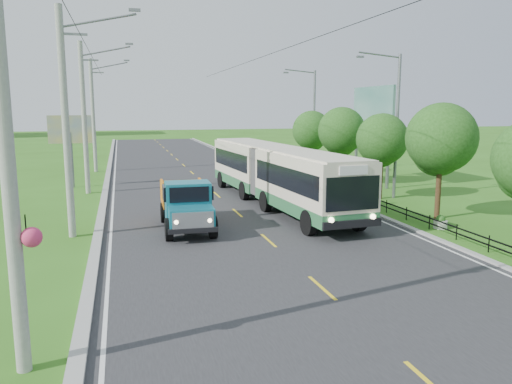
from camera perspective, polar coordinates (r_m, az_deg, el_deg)
name	(u,v)px	position (r m, az deg, el deg)	size (l,w,h in m)	color
ground	(322,288)	(16.43, 7.53, -10.85)	(240.00, 240.00, 0.00)	#306518
road	(212,190)	(35.17, -5.09, 0.21)	(14.00, 120.00, 0.02)	#28282B
curb_left	(105,194)	(34.65, -16.89, -0.20)	(0.40, 120.00, 0.15)	#9E9E99
curb_right	(307,186)	(37.06, 5.85, 0.74)	(0.30, 120.00, 0.10)	#9E9E99
edge_line_left	(113,194)	(34.65, -15.98, -0.25)	(0.12, 120.00, 0.00)	silver
edge_line_right	(301,186)	(36.89, 5.13, 0.67)	(0.12, 120.00, 0.00)	silver
centre_dash	(322,288)	(16.42, 7.54, -10.78)	(0.12, 2.20, 0.00)	yellow
railing_right	(354,195)	(31.94, 11.14, -0.36)	(0.04, 40.00, 0.60)	black
pole_nearest	(9,146)	(11.41, -26.36, 4.70)	(3.51, 0.44, 10.00)	gray
pole_near	(67,122)	(23.29, -20.84, 7.44)	(3.51, 0.32, 10.00)	gray
pole_mid	(85,117)	(35.25, -18.99, 8.06)	(3.51, 0.32, 10.00)	gray
pole_far	(94,115)	(47.23, -18.08, 8.36)	(3.51, 0.32, 10.00)	gray
tree_third	(440,142)	(27.45, 20.33, 5.38)	(3.60, 3.62, 6.00)	#382314
tree_fourth	(382,142)	(32.54, 14.16, 5.54)	(3.24, 3.31, 5.40)	#382314
tree_fifth	(341,133)	(37.86, 9.73, 6.63)	(3.48, 3.52, 5.80)	#382314
tree_back	(312,132)	(43.38, 6.37, 6.80)	(3.30, 3.36, 5.50)	#382314
streetlight_mid	(395,121)	(32.75, 15.59, 7.82)	(3.02, 0.20, 9.07)	slate
streetlight_far	(312,117)	(45.36, 6.47, 8.50)	(3.02, 0.20, 9.07)	slate
planter_near	(440,223)	(25.51, 20.32, -3.31)	(0.64, 0.64, 0.67)	silver
planter_mid	(363,195)	(32.21, 12.10, -0.34)	(0.64, 0.64, 0.67)	silver
planter_far	(315,178)	(39.40, 6.79, 1.59)	(0.64, 0.64, 0.67)	silver
billboard_left	(70,134)	(38.37, -20.46, 6.23)	(3.00, 0.20, 5.20)	slate
billboard_right	(373,113)	(38.78, 13.20, 8.79)	(0.24, 6.00, 7.30)	slate
bus	(276,171)	(29.43, 2.34, 2.41)	(4.14, 17.74, 3.39)	#2A6A3D
dump_truck	(186,201)	(23.83, -7.99, -1.06)	(2.37, 5.74, 2.38)	#156C80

